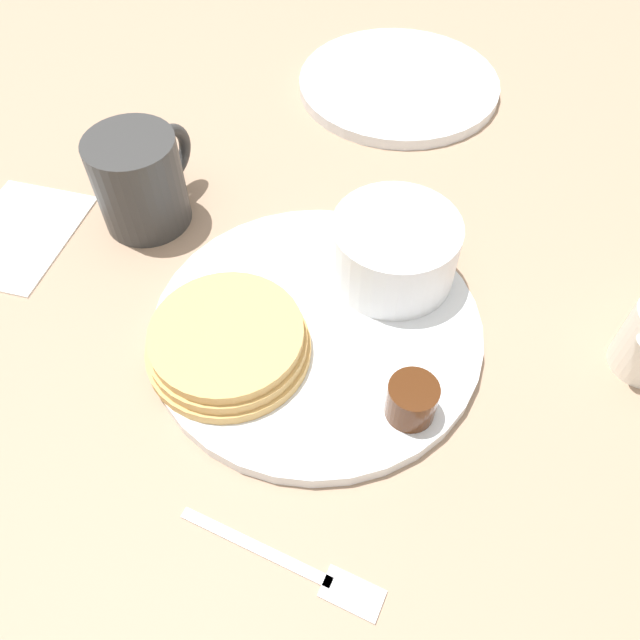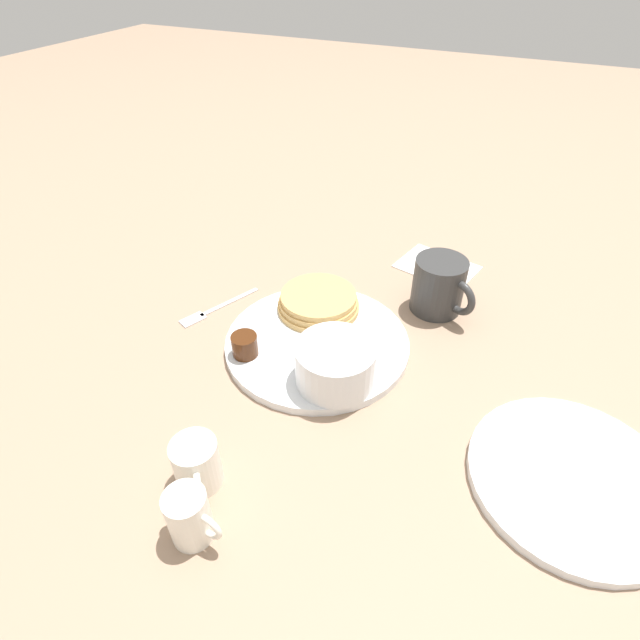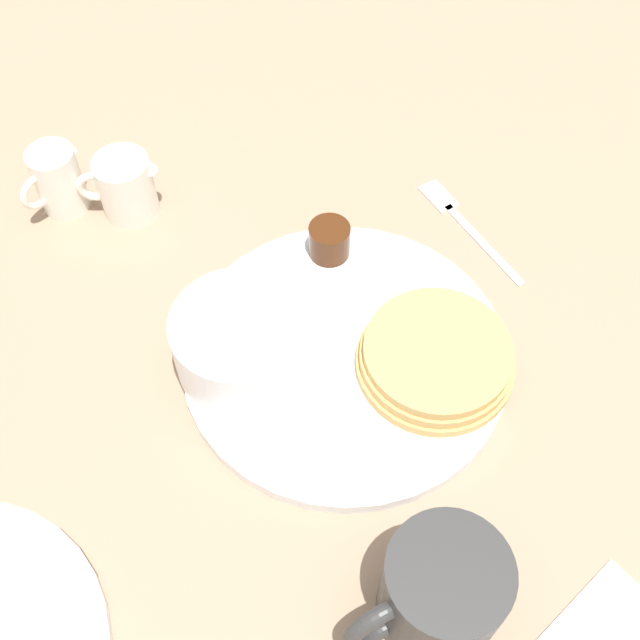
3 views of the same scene
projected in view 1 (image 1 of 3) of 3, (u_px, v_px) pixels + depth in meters
The scene contains 10 objects.
ground_plane at pixel (317, 333), 0.49m from camera, with size 4.00×4.00×0.00m, color #9E7F66.
plate at pixel (317, 328), 0.48m from camera, with size 0.26×0.26×0.01m.
pancake_stack at pixel (228, 342), 0.45m from camera, with size 0.12×0.12×0.03m.
bowl at pixel (395, 248), 0.49m from camera, with size 0.10×0.10×0.05m.
syrup_cup at pixel (412, 400), 0.42m from camera, with size 0.03×0.03×0.03m.
butter_ramekin at pixel (416, 262), 0.50m from camera, with size 0.05×0.05×0.05m.
coffee_mug at pixel (141, 180), 0.54m from camera, with size 0.10×0.08×0.08m.
fork at pixel (303, 569), 0.38m from camera, with size 0.07×0.13×0.00m.
napkin at pixel (17, 234), 0.55m from camera, with size 0.14×0.12×0.00m.
far_plate at pixel (399, 84), 0.69m from camera, with size 0.22×0.22×0.01m.
Camera 1 is at (0.29, 0.01, 0.40)m, focal length 35.00 mm.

